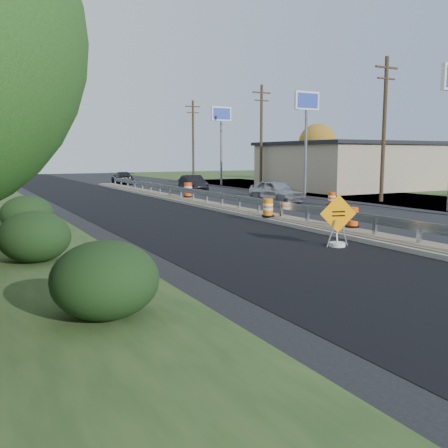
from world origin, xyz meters
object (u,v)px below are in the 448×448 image
barrel_median_far (188,190)px  barrel_shoulder_mid (261,189)px  barrel_median_mid (268,208)px  car_dark_mid (193,183)px  car_dark_far (122,178)px  caution_sign (338,234)px  car_silver (276,191)px  barrel_median_near (353,218)px  barrel_shoulder_near (332,199)px

barrel_median_far → barrel_shoulder_mid: (7.75, 2.87, -0.33)m
barrel_median_mid → car_dark_mid: 20.17m
car_dark_far → barrel_shoulder_mid: bearing=115.2°
barrel_median_mid → car_dark_mid: car_dark_mid is taller
barrel_shoulder_mid → car_dark_mid: (-3.79, 4.99, 0.31)m
caution_sign → car_dark_mid: (6.53, 26.15, 0.23)m
caution_sign → car_dark_mid: caution_sign is taller
caution_sign → barrel_median_far: caution_sign is taller
car_silver → car_dark_mid: (-0.68, 11.75, -0.05)m
barrel_shoulder_mid → barrel_median_near: bearing=-112.1°
barrel_shoulder_near → car_dark_far: size_ratio=0.19×
car_silver → barrel_median_mid: bearing=-131.7°
barrel_median_near → barrel_median_far: size_ratio=0.81×
barrel_shoulder_mid → car_silver: (-3.10, -6.76, 0.36)m
car_silver → car_dark_far: size_ratio=0.96×
caution_sign → barrel_median_far: bearing=99.5°
barrel_shoulder_near → car_dark_mid: size_ratio=0.20×
barrel_shoulder_mid → barrel_median_mid: bearing=-121.3°
barrel_median_far → car_dark_far: bearing=85.4°
barrel_median_near → barrel_median_mid: (-1.10, 4.52, 0.02)m
barrel_median_near → barrel_median_far: bearing=90.1°
barrel_shoulder_near → barrel_median_mid: bearing=-150.0°
car_silver → car_dark_far: 25.20m
barrel_shoulder_near → car_dark_far: (-4.75, 28.45, 0.25)m
barrel_median_near → car_dark_mid: bearing=80.7°
caution_sign → barrel_shoulder_near: size_ratio=2.15×
caution_sign → barrel_median_mid: size_ratio=2.13×
barrel_median_far → barrel_shoulder_near: bearing=-48.6°
barrel_median_far → barrel_shoulder_mid: size_ratio=1.26×
barrel_shoulder_mid → car_dark_mid: 6.27m
barrel_median_near → car_dark_far: 37.36m
caution_sign → barrel_shoulder_mid: size_ratio=2.28×
car_dark_mid → barrel_median_mid: bearing=-97.7°
car_silver → barrel_shoulder_near: bearing=-67.4°
barrel_median_mid → car_dark_far: bearing=85.1°
barrel_median_far → car_dark_far: 21.20m
barrel_median_far → barrel_shoulder_near: barrel_median_far is taller
car_silver → barrel_shoulder_mid: bearing=60.0°
barrel_median_far → caution_sign: bearing=-98.0°
barrel_shoulder_mid → car_dark_far: bearing=108.3°
barrel_median_mid → barrel_median_far: 11.73m
barrel_shoulder_near → car_dark_mid: car_dark_mid is taller
barrel_median_far → barrel_median_mid: bearing=-95.3°
caution_sign → barrel_shoulder_mid: bearing=81.5°
barrel_median_near → barrel_shoulder_near: bearing=54.0°
barrel_median_mid → car_silver: (5.73, 7.78, 0.10)m
barrel_median_near → caution_sign: bearing=-140.9°
barrel_shoulder_mid → car_silver: size_ratio=0.18×
caution_sign → barrel_shoulder_near: caution_sign is taller
barrel_shoulder_mid → car_dark_far: (-6.04, 18.26, 0.28)m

